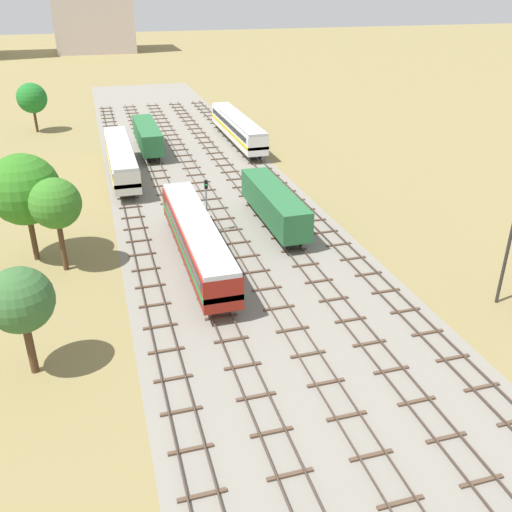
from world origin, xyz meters
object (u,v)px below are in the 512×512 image
object	(u,v)px
freight_boxcar_centre_mid	(274,203)
diesel_railcar_far_left_midfar	(121,157)
diesel_railcar_left_near	(197,237)
passenger_coach_centre_right_farther	(237,126)
freight_boxcar_left_far	(148,135)
signal_post_nearest	(206,199)

from	to	relation	value
freight_boxcar_centre_mid	diesel_railcar_far_left_midfar	size ratio (longest dim) A/B	0.68
diesel_railcar_left_near	diesel_railcar_far_left_midfar	bearing A→B (deg)	99.67
freight_boxcar_centre_mid	passenger_coach_centre_right_farther	xyz separation A→B (m)	(4.41, 31.12, 0.16)
freight_boxcar_centre_mid	passenger_coach_centre_right_farther	world-z (taller)	passenger_coach_centre_right_farther
freight_boxcar_centre_mid	diesel_railcar_far_left_midfar	xyz separation A→B (m)	(-13.24, 19.75, 0.15)
diesel_railcar_left_near	passenger_coach_centre_right_farther	size ratio (longest dim) A/B	0.93
freight_boxcar_left_far	diesel_railcar_far_left_midfar	bearing A→B (deg)	-112.45
freight_boxcar_centre_mid	passenger_coach_centre_right_farther	distance (m)	31.43
freight_boxcar_centre_mid	freight_boxcar_left_far	xyz separation A→B (m)	(-8.82, 30.45, 0.00)
freight_boxcar_centre_mid	signal_post_nearest	xyz separation A→B (m)	(-6.63, 0.26, 1.00)
freight_boxcar_centre_mid	freight_boxcar_left_far	bearing A→B (deg)	106.16
freight_boxcar_centre_mid	signal_post_nearest	distance (m)	6.71
freight_boxcar_centre_mid	freight_boxcar_left_far	world-z (taller)	same
diesel_railcar_left_near	freight_boxcar_centre_mid	world-z (taller)	diesel_railcar_left_near
freight_boxcar_left_far	signal_post_nearest	world-z (taller)	signal_post_nearest
diesel_railcar_far_left_midfar	freight_boxcar_left_far	xyz separation A→B (m)	(4.42, 10.70, -0.15)
signal_post_nearest	diesel_railcar_left_near	bearing A→B (deg)	-109.02
signal_post_nearest	passenger_coach_centre_right_farther	bearing A→B (deg)	70.33
diesel_railcar_far_left_midfar	passenger_coach_centre_right_farther	xyz separation A→B (m)	(17.65, 11.37, 0.02)
diesel_railcar_far_left_midfar	signal_post_nearest	distance (m)	20.60
diesel_railcar_left_near	freight_boxcar_centre_mid	distance (m)	10.76
passenger_coach_centre_right_farther	signal_post_nearest	size ratio (longest dim) A/B	4.04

